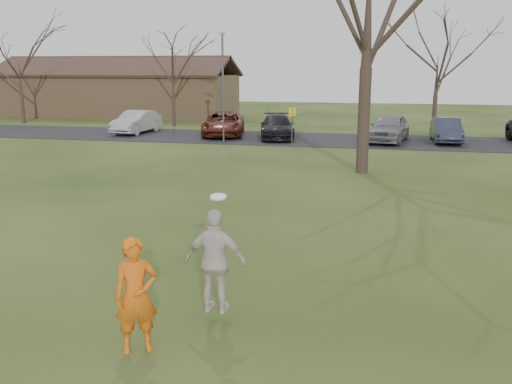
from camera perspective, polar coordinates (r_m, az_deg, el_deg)
ground at (r=9.35m, az=-5.50°, el=-14.39°), size 120.00×120.00×0.00m
parking_strip at (r=33.27m, az=7.91°, el=5.31°), size 62.00×6.50×0.04m
player_defender at (r=8.69m, az=-12.16°, el=-10.31°), size 0.78×0.69×1.79m
car_1 at (r=36.89m, az=-12.14°, el=7.02°), size 1.85×4.47×1.44m
car_2 at (r=34.85m, az=-3.34°, el=6.97°), size 3.42×5.60×1.45m
car_3 at (r=33.51m, az=2.17°, el=6.70°), size 2.86×5.07×1.39m
car_4 at (r=32.77m, az=13.44°, el=6.41°), size 2.69×4.95×1.60m
car_5 at (r=33.47m, az=18.87°, el=5.99°), size 1.51×4.14×1.35m
catching_play at (r=9.33m, az=-4.12°, el=-7.09°), size 1.05×0.46×2.04m
building at (r=51.23m, az=-13.92°, el=9.77°), size 20.60×8.50×5.14m
lamp_post at (r=31.60m, az=-3.42°, el=12.20°), size 0.34×0.34×6.27m
sign_yellow at (r=30.38m, az=3.72°, el=7.42°), size 0.35×0.35×2.08m
small_tree_row at (r=37.99m, az=15.49°, el=11.75°), size 55.00×5.90×8.50m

